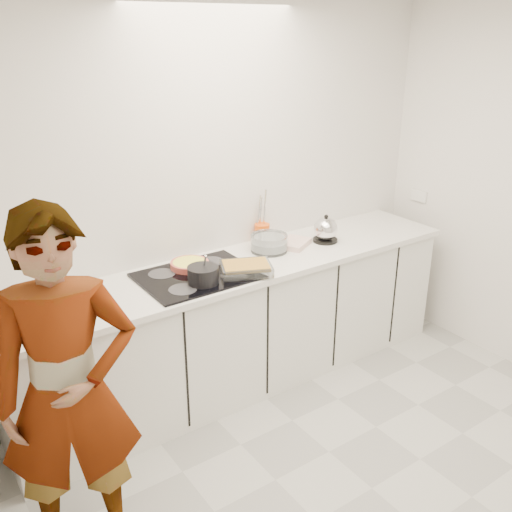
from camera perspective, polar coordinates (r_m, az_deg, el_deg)
floor at (r=3.46m, az=11.51°, el=-21.81°), size 3.60×3.20×0.00m
wall_back at (r=3.91m, az=-4.03°, el=6.04°), size 3.60×0.00×2.60m
base_cabinets at (r=3.99m, az=-1.31°, el=-7.04°), size 3.20×0.58×0.87m
countertop at (r=3.79m, az=-1.37°, el=-1.01°), size 3.24×0.64×0.04m
hob at (r=3.60m, az=-5.84°, el=-1.96°), size 0.72×0.54×0.01m
tart_dish at (r=3.70m, az=-6.65°, el=-0.83°), size 0.32×0.32×0.04m
saucepan at (r=3.46m, az=-5.31°, el=-1.89°), size 0.25×0.25×0.18m
baking_dish at (r=3.59m, az=-1.01°, el=-1.19°), size 0.38×0.34×0.06m
mixing_bowl at (r=3.97m, az=1.32°, el=1.25°), size 0.28×0.28×0.12m
tea_towel at (r=4.08m, az=3.86°, el=1.28°), size 0.30×0.27×0.04m
kettle at (r=4.17m, az=6.97°, el=2.58°), size 0.21×0.21×0.21m
utensil_crock at (r=4.14m, az=0.62°, el=2.31°), size 0.14×0.14×0.14m
cook at (r=2.71m, az=-18.26°, el=-12.95°), size 0.73×0.58×1.73m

